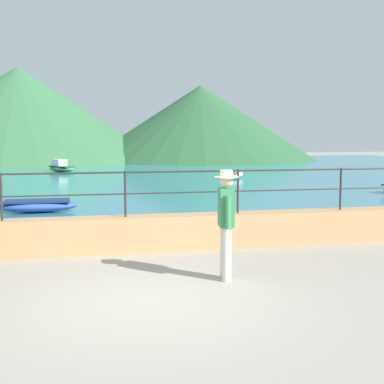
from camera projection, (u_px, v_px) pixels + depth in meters
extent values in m
plane|color=gray|center=(148.00, 301.00, 7.34)|extent=(120.00, 120.00, 0.00)
cube|color=tan|center=(126.00, 234.00, 10.41)|extent=(20.00, 0.56, 0.70)
cylinder|color=#282623|center=(1.00, 197.00, 9.83)|extent=(0.04, 0.04, 0.90)
cylinder|color=#282623|center=(125.00, 194.00, 10.32)|extent=(0.04, 0.04, 0.90)
cylinder|color=#282623|center=(238.00, 191.00, 10.82)|extent=(0.04, 0.04, 0.90)
cylinder|color=#282623|center=(341.00, 189.00, 11.32)|extent=(0.04, 0.04, 0.90)
cylinder|color=#282623|center=(125.00, 172.00, 10.28)|extent=(18.40, 0.04, 0.04)
cylinder|color=#282623|center=(125.00, 194.00, 10.32)|extent=(18.40, 0.03, 0.03)
cube|color=teal|center=(91.00, 172.00, 32.42)|extent=(64.00, 44.32, 0.06)
cone|color=#33663D|center=(19.00, 114.00, 47.44)|extent=(26.11, 26.11, 8.36)
cone|color=#285633|center=(200.00, 123.00, 48.73)|extent=(21.38, 21.38, 6.85)
cylinder|color=beige|center=(227.00, 254.00, 8.28)|extent=(0.15, 0.15, 0.86)
cylinder|color=beige|center=(225.00, 252.00, 8.46)|extent=(0.15, 0.15, 0.86)
cube|color=#337F4C|center=(226.00, 207.00, 8.29)|extent=(0.27, 0.39, 0.60)
cylinder|color=#337F4C|center=(228.00, 212.00, 8.06)|extent=(0.09, 0.09, 0.52)
cylinder|color=#337F4C|center=(224.00, 208.00, 8.54)|extent=(0.09, 0.09, 0.52)
sphere|color=beige|center=(226.00, 180.00, 8.25)|extent=(0.22, 0.22, 0.22)
cylinder|color=beige|center=(226.00, 177.00, 8.24)|extent=(0.38, 0.38, 0.02)
cylinder|color=beige|center=(226.00, 173.00, 8.24)|extent=(0.20, 0.20, 0.10)
ellipsoid|color=#338C59|center=(62.00, 169.00, 32.51)|extent=(2.06, 2.40, 0.36)
cube|color=#1C4D31|center=(62.00, 166.00, 32.49)|extent=(1.69, 1.94, 0.06)
cube|color=silver|center=(59.00, 163.00, 32.63)|extent=(0.98, 1.02, 0.40)
ellipsoid|color=#2D4C9E|center=(38.00, 206.00, 15.41)|extent=(2.31, 0.92, 0.36)
cube|color=navy|center=(37.00, 201.00, 15.40)|extent=(1.85, 0.78, 0.06)
ellipsoid|color=white|center=(233.00, 175.00, 27.66)|extent=(1.92, 2.44, 0.36)
cube|color=gray|center=(233.00, 172.00, 27.64)|extent=(1.58, 1.98, 0.06)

